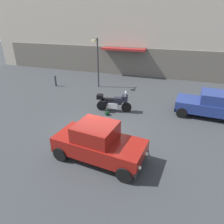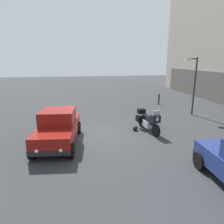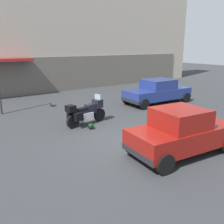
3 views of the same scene
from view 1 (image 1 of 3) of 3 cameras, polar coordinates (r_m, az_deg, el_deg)
The scene contains 8 objects.
ground_plane at distance 10.55m, azimuth -3.64°, elevation -6.27°, with size 80.00×80.00×0.00m, color #2D3033.
building_facade_rear at distance 21.64m, azimuth 10.82°, elevation 27.46°, with size 35.94×3.40×13.03m.
motorcycle at distance 12.78m, azimuth 0.36°, elevation 2.80°, with size 2.25×0.92×1.36m.
helmet at distance 12.43m, azimuth -1.38°, elevation -0.32°, with size 0.28×0.28×0.28m, color black.
car_hatchback_near at distance 8.43m, azimuth -3.86°, elevation -8.73°, with size 3.99×2.14×1.64m.
car_sedan_far at distance 13.48m, azimuth 27.46°, elevation 1.78°, with size 4.65×2.13×1.56m.
streetlamp_curbside at distance 17.02m, azimuth -4.29°, elevation 15.14°, with size 0.28×0.94×4.06m.
bollard_curbside at distance 18.45m, azimuth -15.84°, elevation 8.67°, with size 0.16×0.16×0.98m.
Camera 1 is at (3.56, -8.25, 5.53)m, focal length 32.05 mm.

